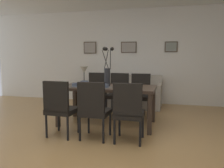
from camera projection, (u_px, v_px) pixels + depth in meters
The scene contains 22 objects.
ground_plane at pixel (104, 143), 3.43m from camera, with size 9.00×9.00×0.00m, color tan.
back_wall_panel at pixel (137, 57), 6.40m from camera, with size 9.00×0.10×2.60m, color white.
dining_table at pixel (107, 90), 4.32m from camera, with size 1.80×0.90×0.74m.
dining_chair_near_left at pixel (60, 106), 3.65m from camera, with size 0.46×0.46×0.92m.
dining_chair_near_right at pixel (96, 91), 5.31m from camera, with size 0.45×0.45×0.92m.
dining_chair_far_left at pixel (94, 108), 3.53m from camera, with size 0.44×0.44×0.92m.
dining_chair_far_right at pixel (118, 92), 5.17m from camera, with size 0.47×0.47×0.92m.
dining_chair_mid_left at pixel (129, 110), 3.40m from camera, with size 0.45×0.45×0.92m.
dining_chair_mid_right at pixel (140, 93), 5.02m from camera, with size 0.45×0.45×0.92m.
centerpiece_vase at pixel (107, 71), 4.28m from camera, with size 0.21×0.23×0.73m.
placemat_near_left at pixel (76, 86), 4.25m from camera, with size 0.32×0.32×0.01m, color #4C4742.
bowl_near_left at pixel (76, 85), 4.25m from camera, with size 0.17×0.17×0.07m.
placemat_near_right at pixel (84, 84), 4.64m from camera, with size 0.32×0.32×0.01m, color #4C4742.
bowl_near_right at pixel (84, 82), 4.64m from camera, with size 0.17×0.17×0.07m.
placemat_far_left at pixel (104, 87), 4.12m from camera, with size 0.32×0.32×0.01m, color #4C4742.
bowl_far_left at pixel (104, 85), 4.12m from camera, with size 0.17×0.17×0.07m.
sofa at pixel (126, 95), 6.03m from camera, with size 1.82×0.84×0.80m.
side_table at pixel (84, 94), 6.32m from camera, with size 0.36×0.36×0.52m, color black.
table_lamp at pixel (84, 71), 6.25m from camera, with size 0.22×0.22×0.51m.
framed_picture_left at pixel (90, 48), 6.64m from camera, with size 0.38×0.03×0.34m.
framed_picture_center at pixel (129, 47), 6.35m from camera, with size 0.44×0.03×0.31m.
framed_picture_right at pixel (171, 47), 6.07m from camera, with size 0.33×0.03×0.28m.
Camera 1 is at (0.94, -3.16, 1.30)m, focal length 36.62 mm.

